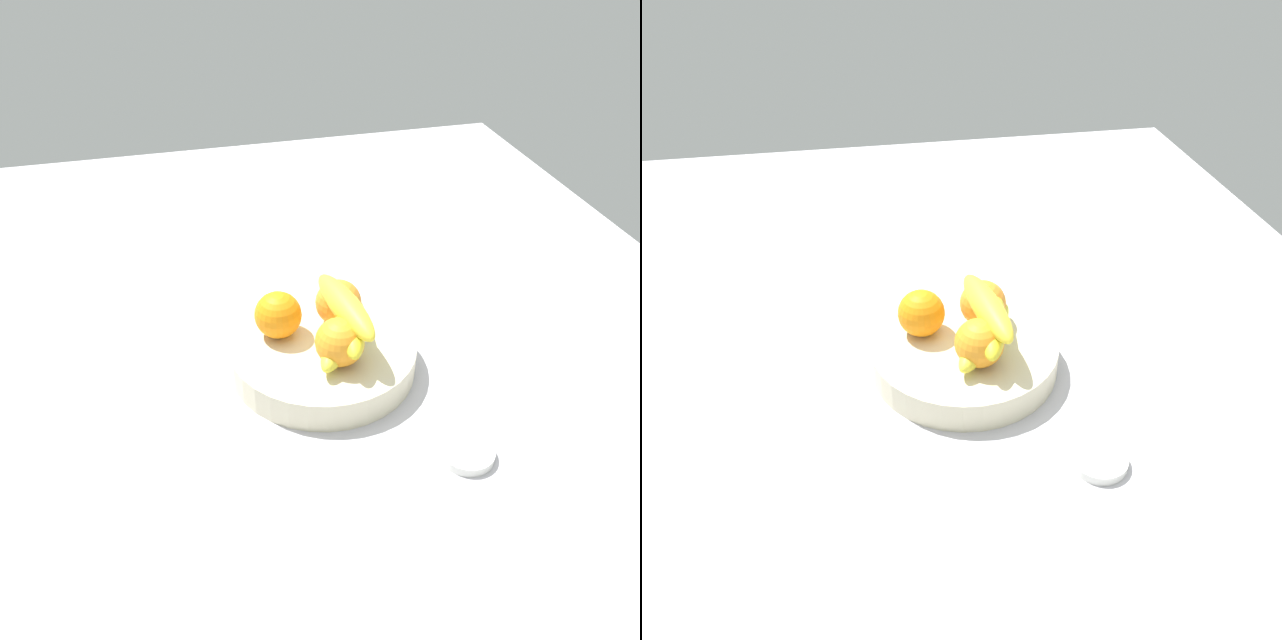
{
  "view_description": "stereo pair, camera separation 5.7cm",
  "coord_description": "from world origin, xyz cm",
  "views": [
    {
      "loc": [
        -74.51,
        19.26,
        64.25
      ],
      "look_at": [
        -1.05,
        0.39,
        8.69
      ],
      "focal_mm": 36.88,
      "sensor_mm": 36.0,
      "label": 1
    },
    {
      "loc": [
        -75.71,
        13.71,
        64.25
      ],
      "look_at": [
        -1.05,
        0.39,
        8.69
      ],
      "focal_mm": 36.88,
      "sensor_mm": 36.0,
      "label": 2
    }
  ],
  "objects": [
    {
      "name": "banana_bunch",
      "position": [
        -2.38,
        -3.14,
        8.89
      ],
      "size": [
        18.05,
        12.63,
        8.4
      ],
      "color": "yellow",
      "rests_on": "fruit_bowl"
    },
    {
      "name": "orange_front_right",
      "position": [
        -6.08,
        -1.15,
        8.19
      ],
      "size": [
        7.01,
        7.01,
        7.01
      ],
      "primitive_type": "sphere",
      "color": "orange",
      "rests_on": "fruit_bowl"
    },
    {
      "name": "orange_center",
      "position": [
        3.24,
        -3.56,
        8.19
      ],
      "size": [
        7.01,
        7.01,
        7.01
      ],
      "primitive_type": "sphere",
      "color": "orange",
      "rests_on": "fruit_bowl"
    },
    {
      "name": "jar_lid",
      "position": [
        -23.0,
        -13.41,
        0.66
      ],
      "size": [
        7.25,
        7.25,
        1.31
      ],
      "primitive_type": "cylinder",
      "color": "silver",
      "rests_on": "ground_plane"
    },
    {
      "name": "orange_front_left",
      "position": [
        2.36,
        5.85,
        8.19
      ],
      "size": [
        7.01,
        7.01,
        7.01
      ],
      "primitive_type": "sphere",
      "color": "orange",
      "rests_on": "fruit_bowl"
    },
    {
      "name": "ground_plane",
      "position": [
        0.0,
        0.0,
        -1.5
      ],
      "size": [
        180.0,
        140.0,
        3.0
      ],
      "primitive_type": "cube",
      "color": "#B6B5BC"
    },
    {
      "name": "fruit_bowl",
      "position": [
        -1.05,
        0.39,
        2.34
      ],
      "size": [
        27.65,
        27.65,
        4.69
      ],
      "primitive_type": "cylinder",
      "color": "beige",
      "rests_on": "ground_plane"
    }
  ]
}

